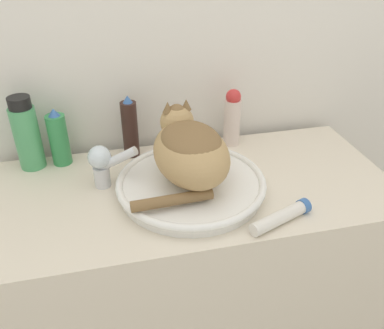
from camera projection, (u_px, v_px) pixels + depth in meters
wall_back at (169, 17)px, 1.18m from camera, size 8.00×0.05×2.40m
vanity_counter at (193, 288)px, 1.34m from camera, size 1.11×0.51×0.81m
sink_basin at (191, 184)px, 1.09m from camera, size 0.40×0.40×0.04m
cat at (189, 149)px, 1.04m from camera, size 0.28×0.29×0.18m
faucet at (103, 163)px, 1.08m from camera, size 0.14×0.08×0.13m
spray_bottle_trigger at (59, 139)px, 1.19m from camera, size 0.06×0.06×0.18m
hairspray_can_black at (130, 128)px, 1.22m from camera, size 0.05×0.05×0.20m
mouthwash_bottle at (27, 134)px, 1.16m from camera, size 0.07×0.07×0.22m
lotion_bottle_white at (232, 117)px, 1.28m from camera, size 0.05×0.05×0.19m
cream_tube at (281, 217)px, 0.98m from camera, size 0.18×0.10×0.04m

